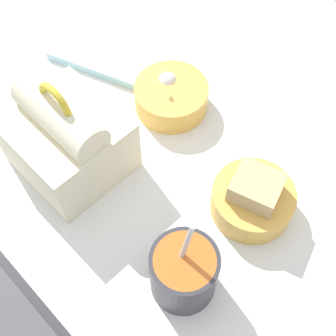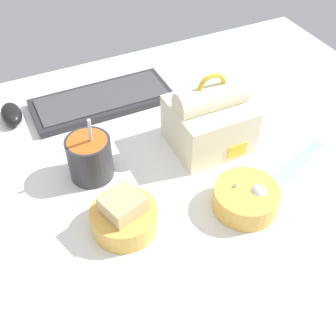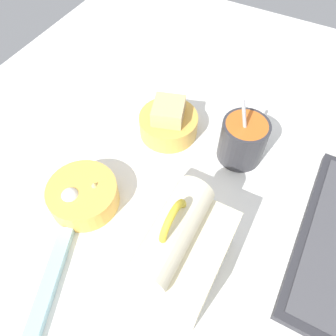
{
  "view_description": "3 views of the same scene",
  "coord_description": "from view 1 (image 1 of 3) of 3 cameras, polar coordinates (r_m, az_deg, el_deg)",
  "views": [
    {
      "loc": [
        -26.03,
        27.43,
        67.4
      ],
      "look_at": [
        0.58,
        1.38,
        7.0
      ],
      "focal_mm": 50.0,
      "sensor_mm": 36.0,
      "label": 1
    },
    {
      "loc": [
        -25.08,
        -52.5,
        66.26
      ],
      "look_at": [
        0.58,
        1.38,
        7.0
      ],
      "focal_mm": 45.0,
      "sensor_mm": 36.0,
      "label": 2
    },
    {
      "loc": [
        31.7,
        17.93,
        56.76
      ],
      "look_at": [
        0.58,
        1.38,
        7.0
      ],
      "focal_mm": 35.0,
      "sensor_mm": 36.0,
      "label": 3
    }
  ],
  "objects": [
    {
      "name": "chopstick_case",
      "position": [
        0.9,
        -8.84,
        11.91
      ],
      "size": [
        19.68,
        9.27,
        1.6
      ],
      "color": "#99C6D6",
      "rests_on": "desk_surface"
    },
    {
      "name": "soup_cup",
      "position": [
        0.64,
        1.93,
        -12.53
      ],
      "size": [
        9.22,
        9.22,
        15.69
      ],
      "color": "#333338",
      "rests_on": "desk_surface"
    },
    {
      "name": "bento_bowl_snacks",
      "position": [
        0.82,
        0.39,
        8.72
      ],
      "size": [
        12.88,
        12.88,
        5.8
      ],
      "color": "#EAB24C",
      "rests_on": "desk_surface"
    },
    {
      "name": "bento_bowl_sandwich",
      "position": [
        0.72,
        10.31,
        -3.66
      ],
      "size": [
        12.6,
        12.6,
        8.19
      ],
      "color": "#EAB24C",
      "rests_on": "desk_surface"
    },
    {
      "name": "lunch_bag",
      "position": [
        0.74,
        -12.19,
        3.5
      ],
      "size": [
        16.46,
        15.7,
        18.51
      ],
      "color": "#EFE5C1",
      "rests_on": "desk_surface"
    },
    {
      "name": "desk_surface",
      "position": [
        0.76,
        1.04,
        -2.01
      ],
      "size": [
        140.0,
        110.0,
        2.0
      ],
      "color": "white",
      "rests_on": "ground"
    }
  ]
}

